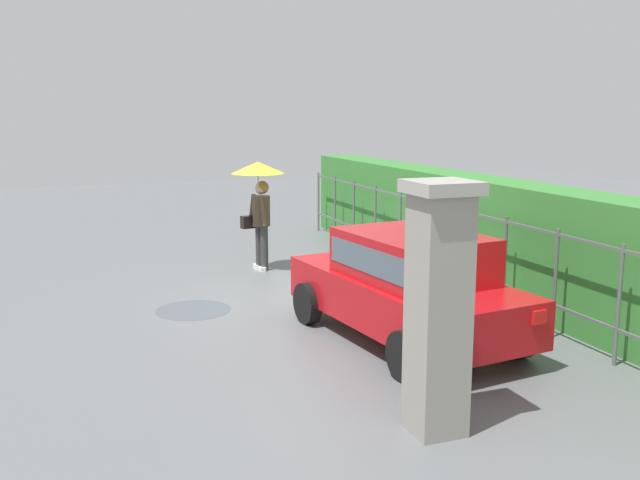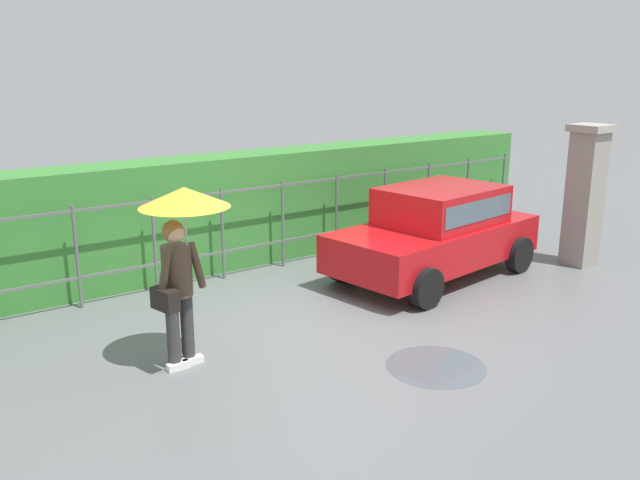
{
  "view_description": "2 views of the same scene",
  "coord_description": "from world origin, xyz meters",
  "views": [
    {
      "loc": [
        10.44,
        -3.64,
        3.03
      ],
      "look_at": [
        -0.29,
        0.36,
        0.91
      ],
      "focal_mm": 39.11,
      "sensor_mm": 36.0,
      "label": 1
    },
    {
      "loc": [
        -5.25,
        -6.77,
        3.39
      ],
      "look_at": [
        -0.12,
        0.28,
        1.08
      ],
      "focal_mm": 37.33,
      "sensor_mm": 36.0,
      "label": 2
    }
  ],
  "objects": [
    {
      "name": "puddle_near",
      "position": [
        -0.01,
        -1.85,
        0.0
      ],
      "size": [
        1.16,
        1.16,
        0.0
      ],
      "primitive_type": "cylinder",
      "color": "#4C545B",
      "rests_on": "ground"
    },
    {
      "name": "gate_pillar",
      "position": [
        4.95,
        -0.42,
        1.24
      ],
      "size": [
        0.6,
        0.6,
        2.42
      ],
      "color": "gray",
      "rests_on": "ground"
    },
    {
      "name": "car",
      "position": [
        2.45,
        0.58,
        0.8
      ],
      "size": [
        3.9,
        2.24,
        1.48
      ],
      "rotation": [
        0.0,
        0.0,
        3.27
      ],
      "color": "#B71116",
      "rests_on": "ground"
    },
    {
      "name": "ground_plane",
      "position": [
        0.0,
        0.0,
        0.0
      ],
      "size": [
        40.0,
        40.0,
        0.0
      ],
      "primitive_type": "plane",
      "color": "slate"
    },
    {
      "name": "pedestrian",
      "position": [
        -2.32,
        -0.13,
        1.58
      ],
      "size": [
        1.0,
        1.0,
        2.1
      ],
      "rotation": [
        0.0,
        0.0,
        -1.36
      ],
      "color": "#333333",
      "rests_on": "ground"
    },
    {
      "name": "hedge_row",
      "position": [
        0.14,
        3.21,
        0.95
      ],
      "size": [
        13.65,
        0.9,
        1.9
      ],
      "primitive_type": "cube",
      "color": "#387F33",
      "rests_on": "ground"
    },
    {
      "name": "fence_section",
      "position": [
        0.14,
        2.51,
        0.82
      ],
      "size": [
        12.7,
        0.05,
        1.5
      ],
      "color": "#59605B",
      "rests_on": "ground"
    }
  ]
}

